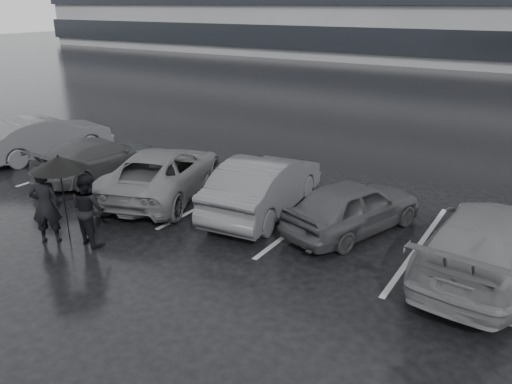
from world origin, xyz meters
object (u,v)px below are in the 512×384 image
Objects in this scene: pedestrian_left at (46,206)px; car_west_b at (163,172)px; car_east at (488,242)px; car_main at (353,206)px; car_west_a at (264,185)px; car_west_c at (99,158)px; pedestrian_right at (89,209)px; car_west_d at (46,136)px.

car_west_b is at bearing -131.22° from pedestrian_left.
car_east is at bearing 161.26° from car_west_b.
pedestrian_left reaches higher than car_main.
car_east is (8.44, 0.11, 0.04)m from car_west_b.
car_west_b reaches higher than car_main.
car_west_a reaches higher than car_west_b.
car_west_a is at bearing -172.69° from car_west_c.
pedestrian_right is (-7.77, -3.26, 0.11)m from car_east.
pedestrian_right is at bearing 27.15° from car_east.
pedestrian_left is 1.08× the size of pedestrian_right.
car_west_b is at bearing -174.40° from car_west_d.
car_west_b is 2.79m from car_west_c.
car_west_c is at bearing -93.78° from pedestrian_left.
car_main is 6.05m from pedestrian_right.
car_west_a is 1.01× the size of car_west_d.
car_west_d is (-9.06, 0.16, -0.01)m from car_west_a.
car_west_d is at bearing -20.50° from pedestrian_right.
pedestrian_right reaches higher than car_main.
car_west_a is 0.92× the size of car_west_b.
car_west_a is at bearing -113.69° from pedestrian_right.
car_main is 0.77× the size of car_west_b.
car_main is at bearing -4.60° from car_east.
car_west_a is 2.52× the size of pedestrian_left.
car_west_c is at bearing 21.34° from car_main.
car_west_a reaches higher than car_east.
car_east reaches higher than car_west_c.
car_west_b is (-5.43, -0.58, 0.04)m from car_main.
car_west_d is (-6.02, 0.65, 0.05)m from car_west_b.
car_west_d reaches higher than car_west_b.
car_west_c is at bearing -3.29° from car_west_a.
car_west_d reaches higher than car_west_c.
car_main is 0.76× the size of car_east.
car_west_c is at bearing 4.16° from car_east.
car_main is 2.11× the size of pedestrian_left.
pedestrian_right reaches higher than car_east.
car_west_a is 5.42m from car_east.
car_west_d reaches higher than car_east.
car_east reaches higher than car_main.
car_west_b is 0.99× the size of car_east.
pedestrian_left reaches higher than car_west_d.
car_west_b is 3.64m from pedestrian_left.
car_west_c is 0.85× the size of car_east.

